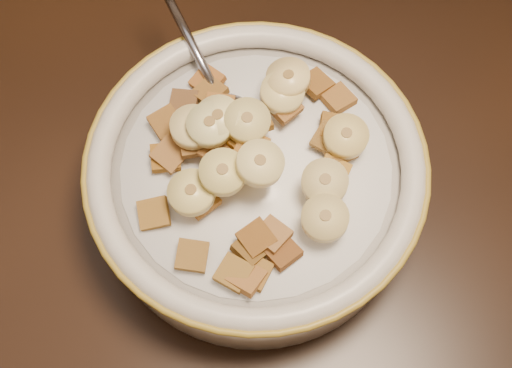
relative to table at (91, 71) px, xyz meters
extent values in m
cube|color=#422816|center=(0.00, 0.00, -0.78)|extent=(4.00, 4.50, 0.10)
cube|color=black|center=(0.00, 0.00, 0.00)|extent=(1.43, 0.95, 0.04)
cylinder|color=beige|center=(0.10, -0.17, 0.05)|extent=(0.23, 0.23, 0.05)
cylinder|color=white|center=(0.10, -0.17, 0.07)|extent=(0.19, 0.19, 0.00)
ellipsoid|color=gray|center=(0.10, -0.13, 0.08)|extent=(0.05, 0.06, 0.01)
cube|color=olive|center=(0.06, -0.18, 0.09)|extent=(0.03, 0.03, 0.01)
cube|color=brown|center=(0.09, -0.10, 0.08)|extent=(0.03, 0.03, 0.01)
cube|color=#8F541A|center=(0.09, -0.12, 0.09)|extent=(0.03, 0.03, 0.01)
cube|color=brown|center=(0.09, -0.09, 0.08)|extent=(0.03, 0.03, 0.01)
cube|color=brown|center=(0.17, -0.13, 0.08)|extent=(0.03, 0.03, 0.01)
cube|color=brown|center=(0.09, -0.22, 0.09)|extent=(0.03, 0.03, 0.01)
cube|color=brown|center=(0.07, -0.24, 0.08)|extent=(0.03, 0.03, 0.01)
cube|color=brown|center=(0.07, -0.14, 0.09)|extent=(0.02, 0.02, 0.01)
cube|color=brown|center=(0.08, -0.22, 0.08)|extent=(0.03, 0.03, 0.01)
cube|color=brown|center=(0.05, -0.14, 0.09)|extent=(0.03, 0.03, 0.01)
cube|color=brown|center=(0.11, -0.14, 0.09)|extent=(0.02, 0.02, 0.01)
cube|color=#945B30|center=(0.13, -0.13, 0.09)|extent=(0.03, 0.03, 0.01)
cube|color=brown|center=(0.10, -0.23, 0.08)|extent=(0.03, 0.03, 0.01)
cube|color=brown|center=(0.16, -0.15, 0.08)|extent=(0.03, 0.03, 0.01)
cube|color=brown|center=(0.16, -0.16, 0.09)|extent=(0.03, 0.03, 0.01)
cube|color=brown|center=(0.09, -0.14, 0.10)|extent=(0.03, 0.03, 0.01)
cube|color=brown|center=(0.07, -0.10, 0.08)|extent=(0.03, 0.03, 0.01)
cube|color=brown|center=(0.08, -0.24, 0.08)|extent=(0.03, 0.03, 0.01)
cube|color=brown|center=(0.04, -0.14, 0.08)|extent=(0.02, 0.02, 0.01)
cube|color=brown|center=(0.07, -0.24, 0.08)|extent=(0.03, 0.03, 0.01)
cube|color=brown|center=(0.10, -0.22, 0.08)|extent=(0.03, 0.03, 0.01)
cube|color=olive|center=(0.03, -0.18, 0.08)|extent=(0.02, 0.02, 0.01)
cube|color=#925A1B|center=(0.10, -0.16, 0.10)|extent=(0.03, 0.03, 0.01)
cube|color=brown|center=(0.05, -0.12, 0.08)|extent=(0.03, 0.03, 0.01)
cube|color=#9B632F|center=(0.08, -0.15, 0.09)|extent=(0.03, 0.03, 0.01)
cube|color=#9D6E1F|center=(0.15, -0.19, 0.08)|extent=(0.03, 0.03, 0.01)
cube|color=brown|center=(0.16, -0.11, 0.08)|extent=(0.03, 0.03, 0.01)
cube|color=brown|center=(0.08, -0.17, 0.09)|extent=(0.02, 0.02, 0.01)
cube|color=olive|center=(0.16, -0.17, 0.08)|extent=(0.02, 0.02, 0.01)
cube|color=olive|center=(0.04, -0.22, 0.08)|extent=(0.03, 0.03, 0.01)
cylinder|color=#E5D77F|center=(0.05, -0.18, 0.10)|extent=(0.04, 0.04, 0.01)
cylinder|color=tan|center=(0.10, -0.15, 0.11)|extent=(0.04, 0.04, 0.02)
cylinder|color=#F2E89B|center=(0.08, -0.14, 0.11)|extent=(0.03, 0.03, 0.01)
cylinder|color=#FFE19F|center=(0.13, -0.12, 0.10)|extent=(0.04, 0.04, 0.01)
cylinder|color=#D6C582|center=(0.13, -0.22, 0.10)|extent=(0.04, 0.04, 0.01)
cylinder|color=#EEDF90|center=(0.08, -0.14, 0.11)|extent=(0.04, 0.04, 0.01)
cylinder|color=#D7C77A|center=(0.14, -0.20, 0.10)|extent=(0.03, 0.03, 0.01)
cylinder|color=#F8E08E|center=(0.07, -0.14, 0.10)|extent=(0.04, 0.04, 0.01)
cylinder|color=#E2C779|center=(0.14, -0.11, 0.10)|extent=(0.03, 0.03, 0.01)
cylinder|color=#D3BF69|center=(0.17, -0.17, 0.09)|extent=(0.04, 0.04, 0.01)
cylinder|color=#E9DD77|center=(0.08, -0.18, 0.11)|extent=(0.04, 0.04, 0.01)
cylinder|color=#EDD88C|center=(0.10, -0.18, 0.11)|extent=(0.04, 0.04, 0.02)
camera|label=1|loc=(0.04, -0.37, 0.52)|focal=50.00mm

